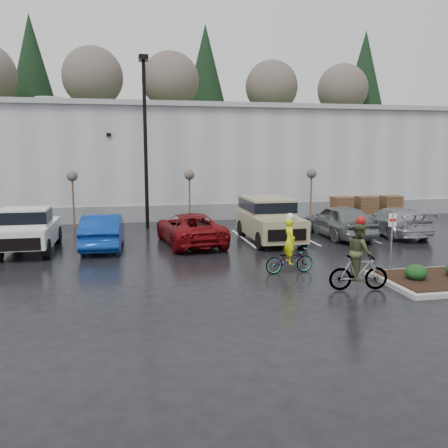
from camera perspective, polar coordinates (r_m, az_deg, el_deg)
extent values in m
plane|color=black|center=(15.77, 7.64, -7.07)|extent=(120.00, 120.00, 0.00)
cube|color=#A3A6A8|center=(36.66, -3.70, 7.60)|extent=(60.00, 15.00, 7.00)
cube|color=slate|center=(29.44, -1.61, 1.44)|extent=(60.00, 0.12, 1.00)
cube|color=#999B9E|center=(36.75, -3.76, 13.14)|extent=(60.50, 15.50, 0.30)
cube|color=#2B441C|center=(59.53, -6.78, 7.56)|extent=(80.00, 25.00, 6.00)
cylinder|color=black|center=(26.32, -9.42, 9.17)|extent=(0.20, 0.20, 9.00)
cube|color=black|center=(26.75, -9.68, 19.07)|extent=(0.50, 1.00, 0.25)
cylinder|color=#4A301D|center=(27.61, -17.67, 2.41)|extent=(0.10, 0.10, 2.80)
sphere|color=#463D38|center=(27.49, -17.81, 5.52)|extent=(0.60, 0.60, 0.60)
cylinder|color=#4A301D|center=(27.68, -4.16, 2.82)|extent=(0.10, 0.10, 2.80)
sphere|color=#463D38|center=(27.57, -4.19, 5.92)|extent=(0.60, 0.60, 0.60)
cylinder|color=#4A301D|center=(29.60, 10.41, 3.09)|extent=(0.10, 0.10, 2.80)
sphere|color=#463D38|center=(29.49, 10.50, 5.99)|extent=(0.60, 0.60, 0.60)
cube|color=#4A301D|center=(31.59, 13.91, 2.01)|extent=(1.20, 1.20, 1.35)
cube|color=#4A301D|center=(32.36, 16.63, 2.06)|extent=(1.20, 1.20, 1.35)
cube|color=#4A301D|center=(33.24, 19.37, 2.10)|extent=(1.20, 1.20, 1.35)
ellipsoid|color=#133716|center=(16.56, 22.09, -5.41)|extent=(0.70, 0.70, 0.52)
cylinder|color=gray|center=(17.29, 19.48, -2.34)|extent=(0.05, 0.05, 2.20)
cube|color=white|center=(17.15, 19.63, 0.45)|extent=(0.30, 0.02, 0.45)
cube|color=red|center=(17.15, 19.64, 0.44)|extent=(0.26, 0.02, 0.10)
imported|color=navy|center=(21.66, -14.34, -0.79)|extent=(1.80, 4.76, 1.55)
imported|color=maroon|center=(21.90, -4.11, -0.55)|extent=(3.00, 5.50, 1.46)
imported|color=slate|center=(24.30, 13.70, 0.38)|extent=(2.17, 4.93, 1.65)
imported|color=#A1A4A9|center=(25.68, 19.76, 0.31)|extent=(2.20, 5.02, 1.44)
imported|color=#3F3F44|center=(16.96, 7.86, -4.32)|extent=(1.80, 0.72, 0.93)
imported|color=#D9E80C|center=(16.81, 7.91, -2.01)|extent=(0.42, 0.61, 1.62)
sphere|color=silver|center=(16.67, 7.98, 0.85)|extent=(0.27, 0.27, 0.27)
imported|color=#3F3F44|center=(15.33, 15.88, -5.64)|extent=(1.84, 0.74, 1.12)
imported|color=#384324|center=(15.18, 15.99, -3.18)|extent=(0.57, 0.91, 1.76)
sphere|color=#990C0C|center=(15.01, 16.14, 0.36)|extent=(0.29, 0.29, 0.29)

